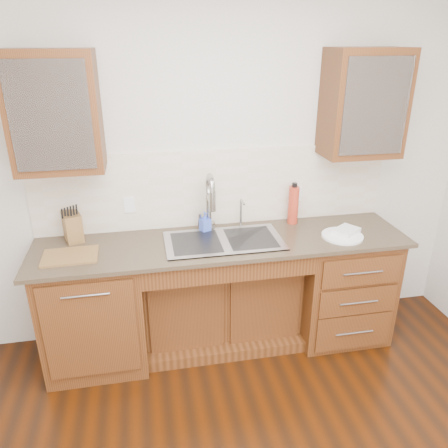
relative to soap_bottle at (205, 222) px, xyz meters
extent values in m
cube|color=silver|center=(0.10, 0.19, 0.36)|extent=(4.00, 0.10, 2.70)
cube|color=#593014|center=(-0.85, -0.17, -0.55)|extent=(0.70, 0.62, 0.88)
cube|color=#593014|center=(0.10, -0.08, -0.64)|extent=(1.20, 0.44, 0.70)
cube|color=#593014|center=(1.05, -0.17, -0.55)|extent=(0.70, 0.62, 0.88)
cube|color=#84705B|center=(0.10, -0.19, -0.09)|extent=(2.70, 0.65, 0.03)
cube|color=beige|center=(0.10, 0.13, 0.22)|extent=(2.70, 0.02, 0.59)
cube|color=#9E9EA5|center=(0.10, -0.20, -0.16)|extent=(0.84, 0.46, 0.19)
cylinder|color=#999993|center=(0.03, 0.03, 0.12)|extent=(0.04, 0.04, 0.40)
cylinder|color=#999993|center=(0.28, 0.04, 0.04)|extent=(0.02, 0.02, 0.24)
cube|color=#593014|center=(-0.95, -0.03, 0.84)|extent=(0.55, 0.34, 0.75)
cube|color=#593014|center=(1.15, -0.03, 0.84)|extent=(0.55, 0.34, 0.75)
cube|color=white|center=(-0.55, 0.12, 0.13)|extent=(0.08, 0.01, 0.12)
cube|color=white|center=(0.75, 0.12, 0.13)|extent=(0.08, 0.01, 0.12)
imported|color=blue|center=(0.00, 0.00, 0.00)|extent=(0.09, 0.09, 0.16)
cylinder|color=#B3331E|center=(0.70, 0.03, 0.07)|extent=(0.10, 0.10, 0.30)
cylinder|color=white|center=(0.97, -0.29, -0.07)|extent=(0.38, 0.38, 0.02)
cube|color=white|center=(1.02, -0.25, -0.05)|extent=(0.24, 0.22, 0.03)
cube|color=olive|center=(-0.95, 0.03, 0.03)|extent=(0.16, 0.21, 0.21)
cube|color=brown|center=(-0.95, -0.25, -0.07)|extent=(0.36, 0.26, 0.02)
imported|color=white|center=(-1.04, -0.03, 0.79)|extent=(0.16, 0.16, 0.11)
imported|color=white|center=(-0.88, -0.03, 0.78)|extent=(0.13, 0.13, 0.09)
imported|color=white|center=(1.06, -0.03, 0.79)|extent=(0.15, 0.15, 0.10)
imported|color=white|center=(1.29, -0.03, 0.78)|extent=(0.10, 0.10, 0.09)
camera|label=1|loc=(-0.43, -2.98, 1.27)|focal=35.00mm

